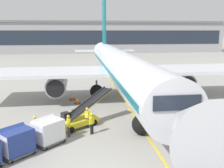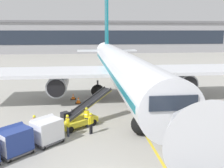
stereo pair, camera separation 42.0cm
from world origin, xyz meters
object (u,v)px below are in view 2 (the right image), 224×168
Objects in this scene: baggage_cart_second at (14,140)px; safety_cone_engine_keepout at (73,96)px; belt_loader at (79,116)px; ground_crew_by_loader at (91,122)px; ground_crew_marshaller at (87,116)px; safety_cone_wingtip at (78,100)px; ground_crew_wingwalker at (68,124)px; ground_crew_by_carts at (35,124)px; baggage_cart_lead at (47,130)px; parked_airplane at (121,67)px.

baggage_cart_second is 3.56× the size of safety_cone_engine_keepout.
belt_loader is 2.03m from ground_crew_by_loader.
belt_loader is 0.73m from ground_crew_marshaller.
ground_crew_by_loader is 8.84m from safety_cone_wingtip.
safety_cone_engine_keepout is (-0.01, 10.76, -0.65)m from ground_crew_wingwalker.
ground_crew_by_carts is at bearing 73.95° from baggage_cart_second.
safety_cone_wingtip is (2.06, 10.06, -0.64)m from baggage_cart_lead.
ground_crew_marshaller is at bearing 20.93° from ground_crew_by_carts.
safety_cone_wingtip is (-0.85, 7.30, -0.63)m from ground_crew_marshaller.
ground_crew_by_carts is at bearing -159.07° from ground_crew_marshaller.
baggage_cart_second is 12.25m from safety_cone_wingtip.
parked_airplane is 24.14× the size of ground_crew_marshaller.
parked_airplane reaches higher than safety_cone_wingtip.
ground_crew_by_carts is (-4.28, -0.08, 0.00)m from ground_crew_by_loader.
baggage_cart_second is 5.82m from ground_crew_by_loader.
ground_crew_by_loader is 1.00× the size of ground_crew_wingwalker.
belt_loader is (-4.77, -8.23, -2.98)m from parked_airplane.
baggage_cart_lead is 1.46× the size of ground_crew_wingwalker.
baggage_cart_lead reaches higher than ground_crew_by_carts.
parked_airplane is 24.14× the size of ground_crew_wingwalker.
safety_cone_wingtip is at bearing -69.80° from safety_cone_engine_keepout.
safety_cone_wingtip is at bearing 91.90° from belt_loader.
ground_crew_by_loader is 1.47m from ground_crew_marshaller.
ground_crew_wingwalker reaches higher than safety_cone_wingtip.
belt_loader is 2.88× the size of ground_crew_by_carts.
ground_crew_wingwalker is at bearing 38.07° from baggage_cart_second.
belt_loader is 2.88× the size of ground_crew_by_loader.
ground_crew_by_carts is at bearing 175.62° from ground_crew_wingwalker.
safety_cone_engine_keepout is at bearing 99.71° from ground_crew_by_loader.
baggage_cart_second is at bearing -141.93° from ground_crew_wingwalker.
ground_crew_by_loader is 2.34× the size of safety_cone_wingtip.
ground_crew_by_loader is 10.66m from safety_cone_engine_keepout.
belt_loader reaches higher than ground_crew_by_loader.
parked_airplane is at bearing 64.19° from ground_crew_marshaller.
baggage_cart_lead is at bearing -49.37° from ground_crew_by_carts.
ground_crew_by_loader is (5.07, 2.85, -0.00)m from baggage_cart_second.
ground_crew_by_carts is 4.25m from ground_crew_marshaller.
belt_loader is 1.97× the size of baggage_cart_second.
baggage_cart_lead is 1.64m from ground_crew_by_carts.
ground_crew_by_loader is at bearing -77.99° from ground_crew_marshaller.
parked_airplane reaches higher than ground_crew_by_loader.
ground_crew_marshaller is (-0.31, 1.44, 0.00)m from ground_crew_by_loader.
ground_crew_by_carts is at bearing -150.76° from belt_loader.
ground_crew_by_carts reaches higher than safety_cone_engine_keepout.
parked_airplane is 16.50× the size of baggage_cart_lead.
belt_loader is at bearing -84.25° from safety_cone_engine_keepout.
baggage_cart_second is at bearing -106.05° from ground_crew_by_carts.
baggage_cart_lead is 10.29m from safety_cone_wingtip.
ground_crew_by_loader is at bearing -80.29° from safety_cone_engine_keepout.
safety_cone_engine_keepout is at bearing 110.20° from safety_cone_wingtip.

